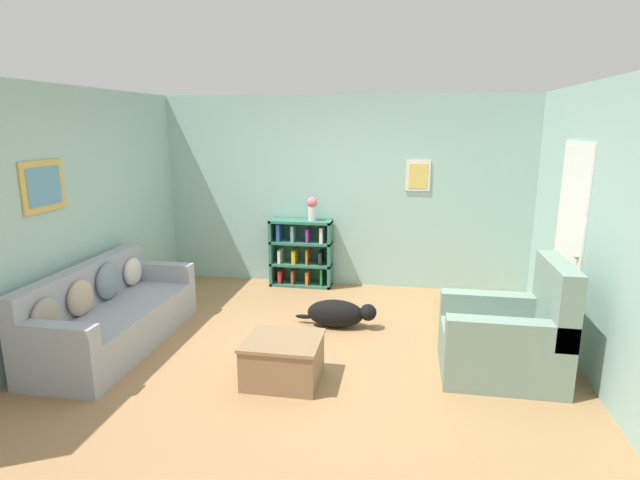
{
  "coord_description": "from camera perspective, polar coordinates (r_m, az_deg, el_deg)",
  "views": [
    {
      "loc": [
        0.87,
        -4.53,
        2.22
      ],
      "look_at": [
        0.0,
        0.4,
        1.05
      ],
      "focal_mm": 28.0,
      "sensor_mm": 36.0,
      "label": 1
    }
  ],
  "objects": [
    {
      "name": "bookshelf",
      "position": [
        6.96,
        -2.16,
        -1.48
      ],
      "size": [
        0.85,
        0.3,
        0.93
      ],
      "color": "#2D6B56",
      "rests_on": "ground_plane"
    },
    {
      "name": "vase",
      "position": [
        6.77,
        -0.91,
        3.75
      ],
      "size": [
        0.14,
        0.14,
        0.32
      ],
      "color": "silver",
      "rests_on": "bookshelf"
    },
    {
      "name": "dog",
      "position": [
        5.61,
        2.13,
        -8.38
      ],
      "size": [
        0.92,
        0.28,
        0.31
      ],
      "color": "black",
      "rests_on": "ground_plane"
    },
    {
      "name": "wall_right",
      "position": [
        4.94,
        29.67,
        0.59
      ],
      "size": [
        0.16,
        5.0,
        2.6
      ],
      "color": "#93BCB2",
      "rests_on": "ground_plane"
    },
    {
      "name": "ground_plane",
      "position": [
        5.12,
        -0.79,
        -12.55
      ],
      "size": [
        14.0,
        14.0,
        0.0
      ],
      "primitive_type": "plane",
      "color": "#997047"
    },
    {
      "name": "couch",
      "position": [
        5.54,
        -22.8,
        -8.06
      ],
      "size": [
        0.81,
        2.02,
        0.84
      ],
      "color": "#9399A3",
      "rests_on": "ground_plane"
    },
    {
      "name": "recliner_chair",
      "position": [
        4.84,
        20.85,
        -10.37
      ],
      "size": [
        1.03,
        0.85,
        1.07
      ],
      "color": "gray",
      "rests_on": "ground_plane"
    },
    {
      "name": "wall_left",
      "position": [
        5.75,
        -26.72,
        2.55
      ],
      "size": [
        0.13,
        5.0,
        2.6
      ],
      "color": "#93BCB2",
      "rests_on": "ground_plane"
    },
    {
      "name": "coffee_table",
      "position": [
        4.51,
        -4.27,
        -13.33
      ],
      "size": [
        0.67,
        0.58,
        0.4
      ],
      "color": "#846647",
      "rests_on": "ground_plane"
    },
    {
      "name": "wall_back",
      "position": [
        6.9,
        2.69,
        5.48
      ],
      "size": [
        5.6,
        0.13,
        2.6
      ],
      "color": "#93BCB2",
      "rests_on": "ground_plane"
    }
  ]
}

